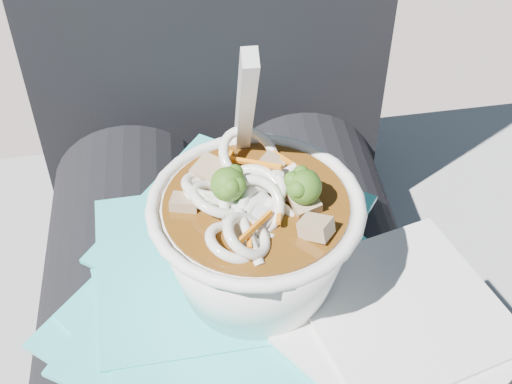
{
  "coord_description": "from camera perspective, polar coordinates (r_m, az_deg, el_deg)",
  "views": [
    {
      "loc": [
        -0.02,
        -0.33,
        1.07
      ],
      "look_at": [
        0.02,
        0.01,
        0.75
      ],
      "focal_mm": 50.0,
      "sensor_mm": 36.0,
      "label": 1
    }
  ],
  "objects": [
    {
      "name": "person_body",
      "position": [
        0.65,
        -2.32,
        -6.0
      ],
      "size": [
        0.34,
        0.94,
        1.03
      ],
      "color": "black",
      "rests_on": "ground"
    },
    {
      "name": "plastic_bag",
      "position": [
        0.54,
        -1.69,
        -7.92
      ],
      "size": [
        0.32,
        0.35,
        0.02
      ],
      "color": "#2DBCBE",
      "rests_on": "lap"
    },
    {
      "name": "napkins",
      "position": [
        0.52,
        11.74,
        -10.54
      ],
      "size": [
        0.19,
        0.2,
        0.01
      ],
      "color": "silver",
      "rests_on": "plastic_bag"
    },
    {
      "name": "lap",
      "position": [
        0.61,
        -1.49,
        -13.62
      ],
      "size": [
        0.33,
        0.48,
        0.16
      ],
      "color": "black",
      "rests_on": "stone_ledge"
    },
    {
      "name": "udon_bowl",
      "position": [
        0.5,
        -0.05,
        -3.29
      ],
      "size": [
        0.17,
        0.17,
        0.2
      ],
      "color": "white",
      "rests_on": "plastic_bag"
    }
  ]
}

